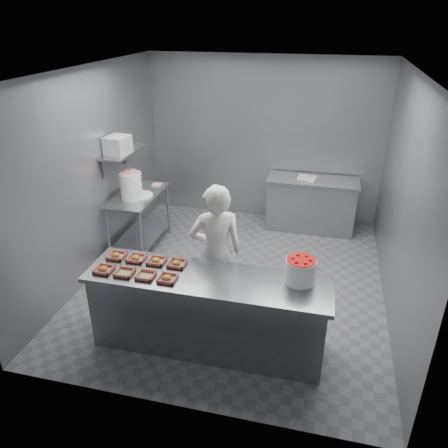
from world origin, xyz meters
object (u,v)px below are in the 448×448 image
(service_counter, at_px, (208,312))
(tray_3, at_px, (167,278))
(tray_7, at_px, (177,263))
(tray_4, at_px, (116,256))
(tray_1, at_px, (125,272))
(tray_0, at_px, (103,269))
(tray_2, at_px, (146,275))
(tray_5, at_px, (136,258))
(strawberry_tub, at_px, (300,270))
(appliance, at_px, (118,145))
(glaze_bucket, at_px, (131,185))
(back_counter, at_px, (311,204))
(tray_6, at_px, (156,261))
(prep_table, at_px, (139,213))
(worker, at_px, (216,253))

(service_counter, distance_m, tray_3, 0.63)
(tray_3, distance_m, tray_7, 0.30)
(tray_4, height_order, tray_7, same)
(tray_1, distance_m, tray_3, 0.48)
(tray_3, bearing_deg, tray_0, 180.00)
(tray_2, relative_size, tray_3, 1.00)
(tray_5, bearing_deg, tray_7, 0.00)
(strawberry_tub, bearing_deg, tray_7, 179.92)
(tray_7, bearing_deg, strawberry_tub, -0.08)
(tray_2, height_order, appliance, appliance)
(strawberry_tub, bearing_deg, tray_4, 179.95)
(tray_0, bearing_deg, service_counter, 7.72)
(service_counter, xyz_separation_m, tray_5, (-0.87, 0.15, 0.47))
(tray_3, xyz_separation_m, tray_5, (-0.48, 0.30, 0.00))
(tray_2, height_order, tray_7, tray_7)
(glaze_bucket, bearing_deg, back_counter, 29.74)
(tray_1, bearing_deg, tray_6, 51.78)
(tray_5, xyz_separation_m, strawberry_tub, (1.81, -0.00, 0.12))
(tray_4, bearing_deg, tray_0, -90.00)
(tray_7, bearing_deg, appliance, 130.66)
(tray_2, xyz_separation_m, tray_4, (-0.48, 0.30, 0.00))
(tray_5, height_order, tray_7, same)
(tray_7, xyz_separation_m, glaze_bucket, (-1.27, 1.64, 0.19))
(prep_table, height_order, back_counter, same)
(service_counter, xyz_separation_m, tray_3, (-0.39, -0.15, 0.47))
(tray_6, xyz_separation_m, worker, (0.56, 0.45, -0.07))
(tray_4, distance_m, glaze_bucket, 1.74)
(prep_table, relative_size, tray_4, 6.40)
(tray_2, relative_size, appliance, 0.56)
(tray_3, bearing_deg, worker, 66.63)
(prep_table, relative_size, tray_0, 6.40)
(appliance, bearing_deg, tray_0, -63.00)
(tray_7, bearing_deg, tray_6, 180.00)
(back_counter, bearing_deg, tray_2, -114.17)
(worker, xyz_separation_m, glaze_bucket, (-1.59, 1.19, 0.26))
(tray_2, bearing_deg, service_counter, 13.51)
(tray_6, bearing_deg, tray_1, -128.22)
(tray_0, distance_m, strawberry_tub, 2.07)
(tray_0, relative_size, appliance, 0.56)
(back_counter, height_order, tray_2, tray_2)
(service_counter, bearing_deg, tray_7, 158.85)
(tray_2, relative_size, worker, 0.11)
(prep_table, bearing_deg, tray_6, -60.43)
(tray_7, xyz_separation_m, appliance, (-1.43, 1.67, 0.77))
(tray_5, bearing_deg, service_counter, -9.83)
(worker, bearing_deg, tray_7, 32.39)
(tray_3, bearing_deg, back_counter, 69.24)
(prep_table, bearing_deg, strawberry_tub, -34.82)
(tray_5, height_order, strawberry_tub, strawberry_tub)
(strawberry_tub, bearing_deg, prep_table, 145.18)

